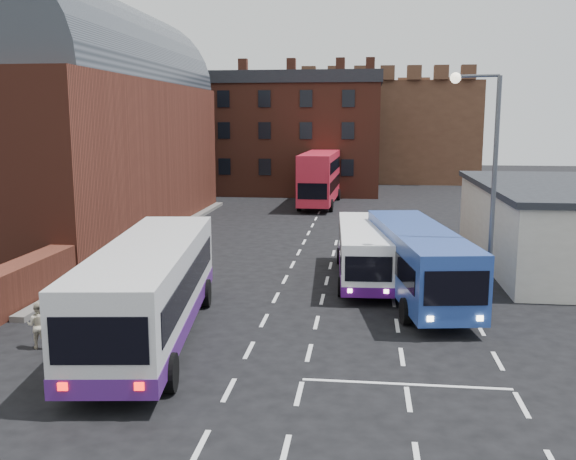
# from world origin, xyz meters

# --- Properties ---
(ground) EXTENTS (180.00, 180.00, 0.00)m
(ground) POSITION_xyz_m (0.00, 0.00, 0.00)
(ground) COLOR black
(railway_station) EXTENTS (12.00, 28.00, 16.00)m
(railway_station) POSITION_xyz_m (-15.50, 21.00, 7.64)
(railway_station) COLOR #602B1E
(railway_station) RESTS_ON ground
(forecourt_wall) EXTENTS (1.20, 10.00, 1.80)m
(forecourt_wall) POSITION_xyz_m (-10.20, 2.00, 0.90)
(forecourt_wall) COLOR #602B1E
(forecourt_wall) RESTS_ON ground
(brick_terrace) EXTENTS (22.00, 10.00, 11.00)m
(brick_terrace) POSITION_xyz_m (-6.00, 46.00, 5.50)
(brick_terrace) COLOR brown
(brick_terrace) RESTS_ON ground
(castle_keep) EXTENTS (22.00, 22.00, 12.00)m
(castle_keep) POSITION_xyz_m (6.00, 66.00, 6.00)
(castle_keep) COLOR brown
(castle_keep) RESTS_ON ground
(bus_white_outbound) EXTENTS (4.36, 12.65, 3.38)m
(bus_white_outbound) POSITION_xyz_m (-3.54, -0.11, 2.00)
(bus_white_outbound) COLOR silver
(bus_white_outbound) RESTS_ON ground
(bus_white_inbound) EXTENTS (2.75, 9.55, 2.58)m
(bus_white_inbound) POSITION_xyz_m (3.68, 9.23, 1.52)
(bus_white_inbound) COLOR white
(bus_white_inbound) RESTS_ON ground
(bus_blue) EXTENTS (4.19, 11.33, 3.02)m
(bus_blue) POSITION_xyz_m (6.00, 6.28, 1.78)
(bus_blue) COLOR navy
(bus_blue) RESTS_ON ground
(bus_red_double) EXTENTS (3.26, 11.84, 4.70)m
(bus_red_double) POSITION_xyz_m (-0.24, 35.62, 2.50)
(bus_red_double) COLOR red
(bus_red_double) RESTS_ON ground
(street_lamp) EXTENTS (1.86, 0.67, 9.31)m
(street_lamp) POSITION_xyz_m (8.28, 4.46, 5.62)
(street_lamp) COLOR #4C5056
(street_lamp) RESTS_ON ground
(pedestrian_red) EXTENTS (0.70, 0.69, 1.63)m
(pedestrian_red) POSITION_xyz_m (-4.65, -4.09, 0.81)
(pedestrian_red) COLOR maroon
(pedestrian_red) RESTS_ON ground
(pedestrian_beige) EXTENTS (0.86, 0.71, 1.60)m
(pedestrian_beige) POSITION_xyz_m (-7.00, -1.41, 0.80)
(pedestrian_beige) COLOR #BFB49C
(pedestrian_beige) RESTS_ON ground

